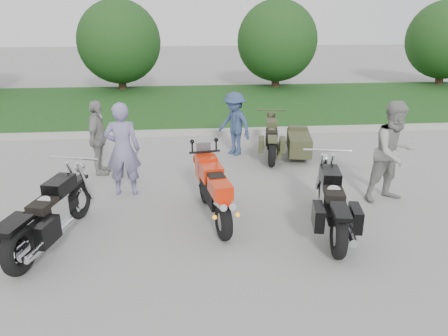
{
  "coord_description": "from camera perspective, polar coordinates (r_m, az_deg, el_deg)",
  "views": [
    {
      "loc": [
        -0.26,
        -6.61,
        3.52
      ],
      "look_at": [
        0.43,
        0.84,
        0.8
      ],
      "focal_mm": 35.0,
      "sensor_mm": 36.0,
      "label": 1
    }
  ],
  "objects": [
    {
      "name": "person_grey",
      "position": [
        8.87,
        21.31,
        1.93
      ],
      "size": [
        1.1,
        0.95,
        1.96
      ],
      "primitive_type": "imported",
      "rotation": [
        0.0,
        0.0,
        0.25
      ],
      "color": "gray",
      "rests_on": "ground"
    },
    {
      "name": "sportbike_red",
      "position": [
        7.56,
        -1.34,
        -2.82
      ],
      "size": [
        0.58,
        2.11,
        1.01
      ],
      "rotation": [
        0.0,
        0.0,
        0.16
      ],
      "color": "black",
      "rests_on": "ground"
    },
    {
      "name": "tree_mid_left",
      "position": [
        20.33,
        -13.54,
        15.73
      ],
      "size": [
        3.6,
        3.6,
        4.0
      ],
      "color": "#3F2B1C",
      "rests_on": "ground"
    },
    {
      "name": "tree_mid_right",
      "position": [
        20.6,
        6.94,
        16.16
      ],
      "size": [
        3.6,
        3.6,
        4.0
      ],
      "color": "#3F2B1C",
      "rests_on": "ground"
    },
    {
      "name": "person_stripe",
      "position": [
        8.79,
        -13.09,
        2.39
      ],
      "size": [
        0.7,
        0.47,
        1.88
      ],
      "primitive_type": "imported",
      "rotation": [
        0.0,
        0.0,
        3.11
      ],
      "color": "slate",
      "rests_on": "ground"
    },
    {
      "name": "cruiser_sidecar",
      "position": [
        11.02,
        8.3,
        3.37
      ],
      "size": [
        1.32,
        2.25,
        0.87
      ],
      "rotation": [
        0.0,
        0.0,
        -0.17
      ],
      "color": "black",
      "rests_on": "ground"
    },
    {
      "name": "tree_far_right",
      "position": [
        23.59,
        26.99,
        14.7
      ],
      "size": [
        3.6,
        3.6,
        4.0
      ],
      "color": "#3F2B1C",
      "rests_on": "ground"
    },
    {
      "name": "cruiser_left",
      "position": [
        7.33,
        -21.9,
        -5.99
      ],
      "size": [
        0.8,
        2.45,
        0.96
      ],
      "rotation": [
        0.0,
        0.0,
        -0.26
      ],
      "color": "black",
      "rests_on": "ground"
    },
    {
      "name": "grass_strip",
      "position": [
        17.11,
        -4.35,
        8.3
      ],
      "size": [
        60.0,
        8.0,
        0.14
      ],
      "primitive_type": "cube",
      "color": "#26551D",
      "rests_on": "ground"
    },
    {
      "name": "cruiser_right",
      "position": [
        7.42,
        13.98,
        -4.76
      ],
      "size": [
        0.62,
        2.48,
        0.96
      ],
      "rotation": [
        0.0,
        0.0,
        -0.18
      ],
      "color": "black",
      "rests_on": "ground"
    },
    {
      "name": "ground",
      "position": [
        7.49,
        -2.68,
        -8.07
      ],
      "size": [
        80.0,
        80.0,
        0.0
      ],
      "primitive_type": "plane",
      "color": "gray",
      "rests_on": "ground"
    },
    {
      "name": "curb",
      "position": [
        13.07,
        -3.97,
        4.66
      ],
      "size": [
        60.0,
        0.3,
        0.15
      ],
      "primitive_type": "cube",
      "color": "#A29F98",
      "rests_on": "ground"
    },
    {
      "name": "person_denim",
      "position": [
        11.08,
        1.37,
        5.79
      ],
      "size": [
        1.11,
        1.18,
        1.61
      ],
      "primitive_type": "imported",
      "rotation": [
        0.0,
        0.0,
        -0.9
      ],
      "color": "navy",
      "rests_on": "ground"
    },
    {
      "name": "person_back",
      "position": [
        10.08,
        -16.15,
        3.76
      ],
      "size": [
        0.49,
        1.01,
        1.68
      ],
      "primitive_type": "imported",
      "rotation": [
        0.0,
        0.0,
        1.49
      ],
      "color": "gray",
      "rests_on": "ground"
    }
  ]
}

